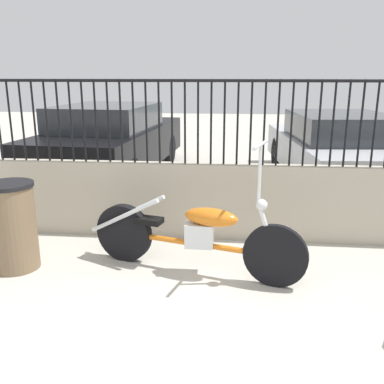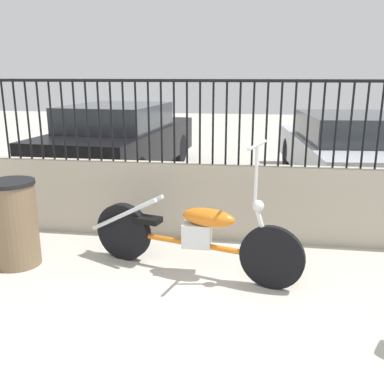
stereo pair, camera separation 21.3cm
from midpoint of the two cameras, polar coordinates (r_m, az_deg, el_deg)
name	(u,v)px [view 2 (the right image)]	position (r m, az deg, el deg)	size (l,w,h in m)	color
low_wall	(218,202)	(5.16, 4.71, -1.29)	(9.40, 0.18, 0.92)	#B2A893
fence_railing	(220,112)	(4.96, 4.99, 10.58)	(9.40, 0.04, 0.97)	black
motorcycle_orange	(184,233)	(4.29, 0.31, -5.54)	(2.22, 0.83, 1.36)	black
trash_bin	(14,223)	(4.74, -21.41, -3.91)	(0.49, 0.49, 0.91)	brown
car_black	(121,140)	(8.51, -8.72, 6.92)	(2.12, 4.62, 1.39)	black
car_silver	(347,149)	(8.08, 20.67, 5.32)	(2.10, 4.45, 1.29)	black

